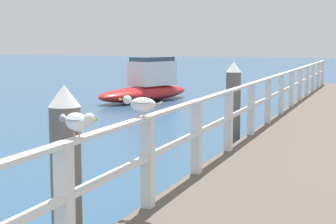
% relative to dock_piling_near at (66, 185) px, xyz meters
% --- Properties ---
extents(pier_railing, '(0.12, 23.07, 0.98)m').
position_rel_dock_piling_near_xyz_m(pier_railing, '(0.38, 7.55, 0.17)').
color(pier_railing, silver).
rests_on(pier_railing, pier_deck).
extents(dock_piling_near, '(0.29, 0.29, 1.85)m').
position_rel_dock_piling_near_xyz_m(dock_piling_near, '(0.00, 0.00, 0.00)').
color(dock_piling_near, '#6B6056').
rests_on(dock_piling_near, ground_plane).
extents(dock_piling_far, '(0.29, 0.29, 1.85)m').
position_rel_dock_piling_near_xyz_m(dock_piling_far, '(0.00, 6.04, 0.00)').
color(dock_piling_far, '#6B6056').
rests_on(dock_piling_far, ground_plane).
extents(seagull_foreground, '(0.45, 0.26, 0.21)m').
position_rel_dock_piling_near_xyz_m(seagull_foreground, '(0.39, -0.44, 0.67)').
color(seagull_foreground, white).
rests_on(seagull_foreground, pier_railing).
extents(seagull_background, '(0.48, 0.18, 0.21)m').
position_rel_dock_piling_near_xyz_m(seagull_background, '(0.37, 0.88, 0.67)').
color(seagull_background, white).
rests_on(seagull_background, pier_railing).
extents(boat_1, '(2.81, 4.83, 1.65)m').
position_rel_dock_piling_near_xyz_m(boat_1, '(-5.65, 15.04, -0.39)').
color(boat_1, red).
rests_on(boat_1, ground_plane).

